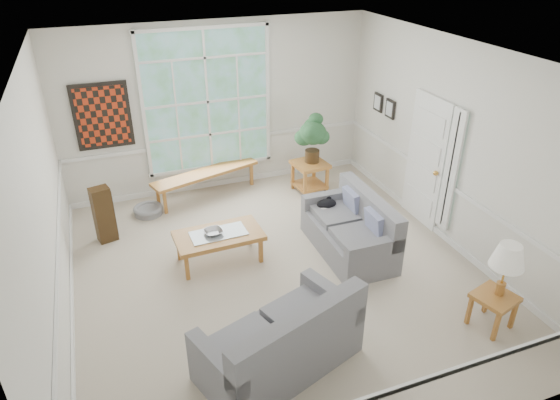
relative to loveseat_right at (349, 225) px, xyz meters
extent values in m
cube|color=#B4A692|center=(-1.17, -0.15, -0.45)|extent=(5.50, 6.00, 0.01)
cube|color=white|center=(-1.17, -0.15, 2.55)|extent=(5.50, 6.00, 0.02)
cube|color=silver|center=(-1.17, 2.85, 1.05)|extent=(5.50, 0.02, 3.00)
cube|color=silver|center=(-1.17, -3.15, 1.05)|extent=(5.50, 0.02, 3.00)
cube|color=silver|center=(-3.92, -0.15, 1.05)|extent=(0.02, 6.00, 3.00)
cube|color=silver|center=(1.58, -0.15, 1.05)|extent=(0.02, 6.00, 3.00)
cube|color=white|center=(-1.37, 2.81, 1.20)|extent=(2.30, 0.08, 2.40)
cube|color=white|center=(1.54, 0.45, 0.60)|extent=(0.08, 0.90, 2.10)
cube|color=white|center=(1.54, -0.18, 0.70)|extent=(0.08, 0.26, 1.90)
cube|color=maroon|center=(-3.12, 2.80, 1.15)|extent=(0.90, 0.06, 1.10)
cube|color=black|center=(1.54, 1.60, 1.10)|extent=(0.04, 0.26, 0.32)
cube|color=black|center=(1.54, 2.00, 1.10)|extent=(0.04, 0.26, 0.32)
cube|color=slate|center=(0.00, 0.00, 0.00)|extent=(0.87, 1.66, 0.89)
cube|color=slate|center=(-1.75, -1.73, 0.03)|extent=(1.95, 1.43, 0.95)
cube|color=#A7692C|center=(-1.86, 0.43, -0.22)|extent=(1.26, 0.71, 0.46)
imported|color=gray|center=(-1.93, 0.45, 0.05)|extent=(0.36, 0.36, 0.08)
cube|color=#A7692C|center=(-1.56, 2.50, -0.21)|extent=(2.03, 0.96, 0.47)
cube|color=#A7692C|center=(0.25, 2.00, -0.16)|extent=(0.64, 0.64, 0.57)
cube|color=#A7692C|center=(0.87, -2.06, -0.22)|extent=(0.55, 0.55, 0.46)
cylinder|color=gray|center=(-2.65, 2.19, -0.37)|extent=(0.52, 0.52, 0.14)
cube|color=#362511|center=(-3.36, 1.60, 0.00)|extent=(0.33, 0.28, 0.90)
ellipsoid|color=black|center=(-0.09, 0.58, 0.08)|extent=(0.35, 0.28, 0.15)
camera|label=1|loc=(-3.16, -5.49, 3.82)|focal=32.00mm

